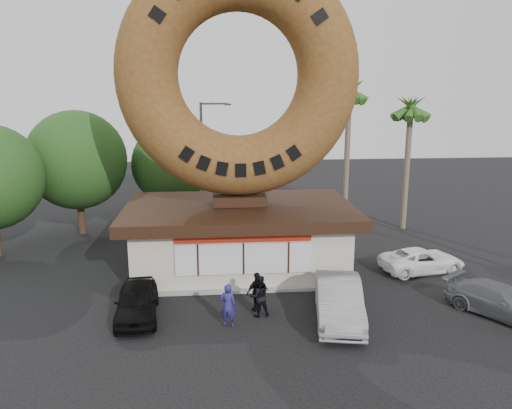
{
  "coord_description": "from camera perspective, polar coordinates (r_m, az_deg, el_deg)",
  "views": [
    {
      "loc": [
        -1.25,
        -17.9,
        8.86
      ],
      "look_at": [
        0.65,
        4.0,
        3.75
      ],
      "focal_mm": 35.0,
      "sensor_mm": 36.0,
      "label": 1
    }
  ],
  "objects": [
    {
      "name": "car_white",
      "position": [
        26.16,
        18.43,
        -6.06
      ],
      "size": [
        4.46,
        2.62,
        1.17
      ],
      "primitive_type": "imported",
      "rotation": [
        0.0,
        0.0,
        1.74
      ],
      "color": "white",
      "rests_on": "ground"
    },
    {
      "name": "palm_far",
      "position": [
        32.8,
        17.26,
        10.1
      ],
      "size": [
        2.6,
        2.6,
        8.75
      ],
      "color": "#726651",
      "rests_on": "ground"
    },
    {
      "name": "person_center",
      "position": [
        20.1,
        0.36,
        -10.42
      ],
      "size": [
        0.91,
        0.76,
        1.69
      ],
      "primitive_type": "imported",
      "rotation": [
        0.0,
        0.0,
        3.3
      ],
      "color": "black",
      "rests_on": "ground"
    },
    {
      "name": "ground",
      "position": [
        20.01,
        -0.88,
        -13.2
      ],
      "size": [
        90.0,
        90.0,
        0.0
      ],
      "primitive_type": "plane",
      "color": "black",
      "rests_on": "ground"
    },
    {
      "name": "person_right",
      "position": [
        20.54,
        0.16,
        -9.95
      ],
      "size": [
        1.05,
        0.76,
        1.65
      ],
      "primitive_type": "imported",
      "rotation": [
        0.0,
        0.0,
        3.56
      ],
      "color": "black",
      "rests_on": "ground"
    },
    {
      "name": "donut_shop",
      "position": [
        24.94,
        -1.88,
        -3.45
      ],
      "size": [
        11.2,
        7.2,
        3.8
      ],
      "color": "beige",
      "rests_on": "ground"
    },
    {
      "name": "giant_donut",
      "position": [
        23.94,
        -2.02,
        14.55
      ],
      "size": [
        11.35,
        2.89,
        11.35
      ],
      "primitive_type": "torus",
      "rotation": [
        1.57,
        0.0,
        0.0
      ],
      "color": "brown",
      "rests_on": "donut_shop"
    },
    {
      "name": "car_grey",
      "position": [
        22.45,
        26.08,
        -9.86
      ],
      "size": [
        3.86,
        4.49,
        1.24
      ],
      "primitive_type": "imported",
      "rotation": [
        0.0,
        0.0,
        0.61
      ],
      "color": "slate",
      "rests_on": "ground"
    },
    {
      "name": "palm_near",
      "position": [
        33.08,
        10.62,
        12.09
      ],
      "size": [
        2.6,
        2.6,
        9.75
      ],
      "color": "#726651",
      "rests_on": "ground"
    },
    {
      "name": "person_left",
      "position": [
        19.33,
        -3.23,
        -11.43
      ],
      "size": [
        0.69,
        0.53,
        1.69
      ],
      "primitive_type": "imported",
      "rotation": [
        0.0,
        0.0,
        2.93
      ],
      "color": "navy",
      "rests_on": "ground"
    },
    {
      "name": "tree_west",
      "position": [
        32.25,
        -19.8,
        4.79
      ],
      "size": [
        6.0,
        6.0,
        7.65
      ],
      "color": "#473321",
      "rests_on": "ground"
    },
    {
      "name": "street_lamp",
      "position": [
        34.18,
        -5.96,
        5.65
      ],
      "size": [
        2.11,
        0.2,
        8.0
      ],
      "color": "#59595E",
      "rests_on": "ground"
    },
    {
      "name": "car_black",
      "position": [
        20.6,
        -13.47,
        -10.69
      ],
      "size": [
        1.9,
        4.09,
        1.36
      ],
      "primitive_type": "imported",
      "rotation": [
        0.0,
        0.0,
        0.08
      ],
      "color": "black",
      "rests_on": "ground"
    },
    {
      "name": "car_silver",
      "position": [
        20.11,
        9.45,
        -10.72
      ],
      "size": [
        2.49,
        5.09,
        1.61
      ],
      "primitive_type": "imported",
      "rotation": [
        0.0,
        0.0,
        -0.17
      ],
      "color": "gray",
      "rests_on": "ground"
    },
    {
      "name": "tree_mid",
      "position": [
        33.36,
        -9.66,
        4.55
      ],
      "size": [
        5.2,
        5.2,
        6.63
      ],
      "color": "#473321",
      "rests_on": "ground"
    }
  ]
}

